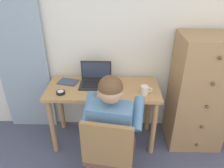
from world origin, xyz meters
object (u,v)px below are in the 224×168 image
(computer_mouse, at_px, (119,83))
(dresser, at_px, (199,94))
(laptop, at_px, (96,79))
(desk, at_px, (103,97))
(coffee_mug, at_px, (145,90))
(notebook_pad, at_px, (68,82))
(person_seated, at_px, (113,122))
(chair, at_px, (110,151))
(desk_clock, at_px, (61,92))

(computer_mouse, bearing_deg, dresser, -9.65)
(dresser, height_order, laptop, dresser)
(desk, distance_m, dresser, 1.06)
(desk, bearing_deg, coffee_mug, -16.44)
(laptop, xyz_separation_m, notebook_pad, (-0.32, 0.02, -0.05))
(person_seated, height_order, notebook_pad, person_seated)
(chair, distance_m, person_seated, 0.26)
(desk, bearing_deg, laptop, 135.57)
(laptop, relative_size, notebook_pad, 1.63)
(person_seated, relative_size, desk_clock, 13.19)
(laptop, distance_m, coffee_mug, 0.56)
(desk, relative_size, desk_clock, 13.57)
(laptop, distance_m, notebook_pad, 0.32)
(person_seated, xyz_separation_m, desk_clock, (-0.55, 0.34, 0.09))
(computer_mouse, height_order, desk_clock, computer_mouse)
(desk, height_order, person_seated, person_seated)
(computer_mouse, xyz_separation_m, notebook_pad, (-0.58, 0.04, -0.01))
(chair, bearing_deg, desk_clock, 134.86)
(coffee_mug, bearing_deg, notebook_pad, 164.47)
(dresser, distance_m, desk_clock, 1.51)
(chair, distance_m, notebook_pad, 0.95)
(desk, relative_size, computer_mouse, 12.21)
(desk, height_order, coffee_mug, coffee_mug)
(computer_mouse, bearing_deg, chair, -104.08)
(desk_clock, xyz_separation_m, notebook_pad, (0.03, 0.24, -0.01))
(desk, relative_size, dresser, 0.93)
(person_seated, xyz_separation_m, laptop, (-0.20, 0.57, 0.13))
(desk, xyz_separation_m, computer_mouse, (0.18, 0.07, 0.14))
(chair, bearing_deg, computer_mouse, 83.47)
(notebook_pad, bearing_deg, coffee_mug, -1.69)
(laptop, height_order, computer_mouse, laptop)
(computer_mouse, bearing_deg, coffee_mug, -44.66)
(dresser, bearing_deg, laptop, 177.57)
(person_seated, bearing_deg, laptop, 109.80)
(laptop, bearing_deg, dresser, -2.43)
(chair, height_order, person_seated, person_seated)
(dresser, bearing_deg, coffee_mug, -165.42)
(laptop, bearing_deg, coffee_mug, -22.18)
(person_seated, distance_m, notebook_pad, 0.79)
(desk_clock, bearing_deg, coffee_mug, 0.74)
(chair, distance_m, coffee_mug, 0.71)
(coffee_mug, bearing_deg, laptop, 157.82)
(laptop, bearing_deg, person_seated, -70.20)
(dresser, height_order, notebook_pad, dresser)
(desk_clock, height_order, coffee_mug, coffee_mug)
(dresser, xyz_separation_m, notebook_pad, (-1.47, 0.07, 0.09))
(computer_mouse, height_order, notebook_pad, computer_mouse)
(computer_mouse, bearing_deg, laptop, 168.93)
(notebook_pad, distance_m, coffee_mug, 0.87)
(dresser, distance_m, chair, 1.21)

